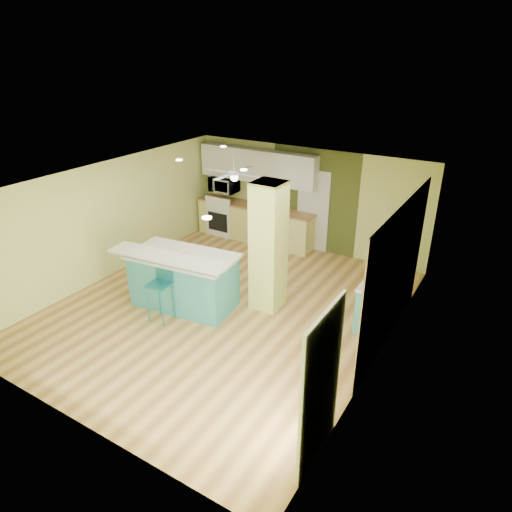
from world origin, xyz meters
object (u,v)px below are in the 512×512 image
at_px(side_counter, 382,300).
at_px(fruit_bowl, 278,209).
at_px(peninsula, 183,279).
at_px(canister, 184,255).
at_px(bar_stool, 161,281).

xyz_separation_m(side_counter, fruit_bowl, (-3.31, 2.06, 0.53)).
relative_size(peninsula, fruit_bowl, 6.96).
xyz_separation_m(fruit_bowl, canister, (0.02, -3.59, 0.18)).
distance_m(peninsula, fruit_bowl, 3.52).
bearing_deg(bar_stool, peninsula, 86.11).
bearing_deg(bar_stool, fruit_bowl, 85.48).
bearing_deg(peninsula, bar_stool, -98.00).
xyz_separation_m(bar_stool, canister, (0.16, 0.47, 0.38)).
distance_m(bar_stool, fruit_bowl, 4.07).
bearing_deg(fruit_bowl, bar_stool, -92.09).
distance_m(peninsula, bar_stool, 0.61).
relative_size(peninsula, bar_stool, 2.01).
bearing_deg(fruit_bowl, peninsula, -92.19).
distance_m(peninsula, canister, 0.62).
xyz_separation_m(peninsula, fruit_bowl, (0.13, 3.49, 0.41)).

